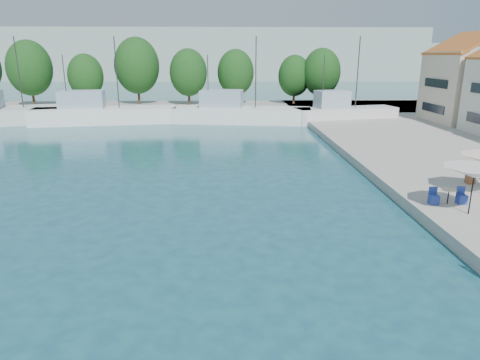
{
  "coord_description": "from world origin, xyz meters",
  "views": [
    {
      "loc": [
        -3.14,
        4.15,
        7.65
      ],
      "look_at": [
        -2.46,
        26.0,
        1.29
      ],
      "focal_mm": 32.0,
      "sensor_mm": 36.0,
      "label": 1
    }
  ],
  "objects_px": {
    "trawler_02": "(102,114)",
    "umbrella_white": "(475,173)",
    "trawler_03": "(238,114)",
    "trawler_04": "(343,114)"
  },
  "relations": [
    {
      "from": "trawler_02",
      "to": "umbrella_white",
      "type": "distance_m",
      "value": 41.64
    },
    {
      "from": "trawler_03",
      "to": "umbrella_white",
      "type": "xyz_separation_m",
      "value": [
        9.76,
        -32.55,
        1.53
      ]
    },
    {
      "from": "trawler_02",
      "to": "trawler_03",
      "type": "relative_size",
      "value": 1.03
    },
    {
      "from": "umbrella_white",
      "to": "trawler_03",
      "type": "bearing_deg",
      "value": 106.69
    },
    {
      "from": "trawler_03",
      "to": "trawler_04",
      "type": "distance_m",
      "value": 12.37
    },
    {
      "from": "trawler_04",
      "to": "umbrella_white",
      "type": "height_order",
      "value": "trawler_04"
    },
    {
      "from": "trawler_03",
      "to": "trawler_04",
      "type": "bearing_deg",
      "value": 5.9
    },
    {
      "from": "trawler_02",
      "to": "trawler_03",
      "type": "xyz_separation_m",
      "value": [
        16.1,
        -0.06,
        0.0
      ]
    },
    {
      "from": "trawler_03",
      "to": "trawler_04",
      "type": "relative_size",
      "value": 1.31
    },
    {
      "from": "trawler_04",
      "to": "umbrella_white",
      "type": "relative_size",
      "value": 4.49
    }
  ]
}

